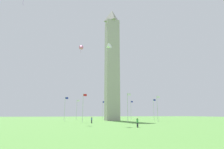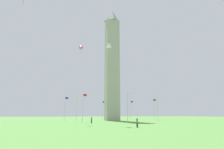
{
  "view_description": "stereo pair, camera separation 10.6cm",
  "coord_description": "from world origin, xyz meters",
  "px_view_note": "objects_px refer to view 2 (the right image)",
  "views": [
    {
      "loc": [
        -18.0,
        -67.29,
        2.28
      ],
      "look_at": [
        0.0,
        0.0,
        17.5
      ],
      "focal_mm": 29.26,
      "sensor_mm": 36.0,
      "label": 1
    },
    {
      "loc": [
        -17.9,
        -67.31,
        2.28
      ],
      "look_at": [
        0.0,
        0.0,
        17.5
      ],
      "focal_mm": 29.26,
      "sensor_mm": 36.0,
      "label": 2
    }
  ],
  "objects_px": {
    "flagpole_sw": "(83,106)",
    "flagpole_w": "(128,106)",
    "person_green_shirt": "(137,123)",
    "kite_pink_delta": "(81,47)",
    "flagpole_n": "(154,108)",
    "flagpole_s": "(65,108)",
    "flagpole_e": "(103,109)",
    "obelisk_monument": "(112,62)",
    "flagpole_se": "(77,109)",
    "flagpole_nw": "(157,107)",
    "kite_white_delta": "(108,47)",
    "person_blue_shirt": "(92,120)",
    "flagpole_ne": "(131,109)"
  },
  "relations": [
    {
      "from": "flagpole_n",
      "to": "person_green_shirt",
      "type": "relative_size",
      "value": 4.9
    },
    {
      "from": "flagpole_n",
      "to": "flagpole_se",
      "type": "bearing_deg",
      "value": 157.5
    },
    {
      "from": "person_blue_shirt",
      "to": "obelisk_monument",
      "type": "bearing_deg",
      "value": 29.09
    },
    {
      "from": "flagpole_w",
      "to": "person_blue_shirt",
      "type": "relative_size",
      "value": 5.2
    },
    {
      "from": "obelisk_monument",
      "to": "person_blue_shirt",
      "type": "relative_size",
      "value": 28.01
    },
    {
      "from": "flagpole_ne",
      "to": "flagpole_se",
      "type": "distance_m",
      "value": 24.41
    },
    {
      "from": "flagpole_s",
      "to": "flagpole_sw",
      "type": "height_order",
      "value": "same"
    },
    {
      "from": "flagpole_s",
      "to": "flagpole_w",
      "type": "bearing_deg",
      "value": -45.0
    },
    {
      "from": "person_green_shirt",
      "to": "kite_pink_delta",
      "type": "xyz_separation_m",
      "value": [
        -8.97,
        17.21,
        19.58
      ]
    },
    {
      "from": "flagpole_se",
      "to": "flagpole_s",
      "type": "height_order",
      "value": "same"
    },
    {
      "from": "flagpole_w",
      "to": "kite_pink_delta",
      "type": "distance_m",
      "value": 21.24
    },
    {
      "from": "obelisk_monument",
      "to": "flagpole_n",
      "type": "xyz_separation_m",
      "value": [
        17.32,
        0.0,
        -18.04
      ]
    },
    {
      "from": "flagpole_ne",
      "to": "flagpole_sw",
      "type": "height_order",
      "value": "same"
    },
    {
      "from": "flagpole_n",
      "to": "flagpole_nw",
      "type": "xyz_separation_m",
      "value": [
        -5.05,
        -12.2,
        0.0
      ]
    },
    {
      "from": "flagpole_n",
      "to": "kite_white_delta",
      "type": "height_order",
      "value": "kite_white_delta"
    },
    {
      "from": "kite_white_delta",
      "to": "person_blue_shirt",
      "type": "bearing_deg",
      "value": 114.43
    },
    {
      "from": "obelisk_monument",
      "to": "flagpole_nw",
      "type": "height_order",
      "value": "obelisk_monument"
    },
    {
      "from": "flagpole_se",
      "to": "flagpole_nw",
      "type": "bearing_deg",
      "value": -45.0
    },
    {
      "from": "flagpole_se",
      "to": "kite_white_delta",
      "type": "height_order",
      "value": "kite_white_delta"
    },
    {
      "from": "flagpole_se",
      "to": "kite_white_delta",
      "type": "relative_size",
      "value": 2.94
    },
    {
      "from": "flagpole_e",
      "to": "obelisk_monument",
      "type": "bearing_deg",
      "value": -90.19
    },
    {
      "from": "flagpole_w",
      "to": "kite_white_delta",
      "type": "xyz_separation_m",
      "value": [
        -7.72,
        -7.42,
        14.52
      ]
    },
    {
      "from": "flagpole_n",
      "to": "flagpole_s",
      "type": "relative_size",
      "value": 1.0
    },
    {
      "from": "flagpole_sw",
      "to": "kite_pink_delta",
      "type": "xyz_separation_m",
      "value": [
        -1.84,
        -6.81,
        15.84
      ]
    },
    {
      "from": "flagpole_w",
      "to": "person_blue_shirt",
      "type": "height_order",
      "value": "flagpole_w"
    },
    {
      "from": "flagpole_n",
      "to": "flagpole_ne",
      "type": "height_order",
      "value": "same"
    },
    {
      "from": "flagpole_n",
      "to": "kite_pink_delta",
      "type": "relative_size",
      "value": 3.36
    },
    {
      "from": "flagpole_w",
      "to": "person_blue_shirt",
      "type": "distance_m",
      "value": 11.25
    },
    {
      "from": "person_blue_shirt",
      "to": "kite_pink_delta",
      "type": "relative_size",
      "value": 0.65
    },
    {
      "from": "flagpole_n",
      "to": "flagpole_se",
      "type": "distance_m",
      "value": 31.89
    },
    {
      "from": "person_green_shirt",
      "to": "kite_white_delta",
      "type": "relative_size",
      "value": 0.6
    },
    {
      "from": "flagpole_s",
      "to": "kite_pink_delta",
      "type": "distance_m",
      "value": 24.96
    },
    {
      "from": "flagpole_ne",
      "to": "person_green_shirt",
      "type": "relative_size",
      "value": 4.9
    },
    {
      "from": "flagpole_se",
      "to": "person_blue_shirt",
      "type": "bearing_deg",
      "value": -86.87
    },
    {
      "from": "flagpole_sw",
      "to": "flagpole_w",
      "type": "xyz_separation_m",
      "value": [
        12.2,
        -5.05,
        0.0
      ]
    },
    {
      "from": "flagpole_se",
      "to": "kite_pink_delta",
      "type": "height_order",
      "value": "kite_pink_delta"
    },
    {
      "from": "flagpole_ne",
      "to": "flagpole_s",
      "type": "height_order",
      "value": "same"
    },
    {
      "from": "person_green_shirt",
      "to": "flagpole_e",
      "type": "bearing_deg",
      "value": 1.04
    },
    {
      "from": "obelisk_monument",
      "to": "flagpole_ne",
      "type": "bearing_deg",
      "value": 44.87
    },
    {
      "from": "flagpole_n",
      "to": "flagpole_ne",
      "type": "relative_size",
      "value": 1.0
    },
    {
      "from": "flagpole_e",
      "to": "flagpole_sw",
      "type": "height_order",
      "value": "same"
    },
    {
      "from": "kite_white_delta",
      "to": "flagpole_n",
      "type": "bearing_deg",
      "value": 44.66
    },
    {
      "from": "flagpole_ne",
      "to": "flagpole_nw",
      "type": "distance_m",
      "value": 24.41
    },
    {
      "from": "flagpole_s",
      "to": "person_blue_shirt",
      "type": "height_order",
      "value": "flagpole_s"
    },
    {
      "from": "flagpole_ne",
      "to": "flagpole_e",
      "type": "relative_size",
      "value": 1.0
    },
    {
      "from": "flagpole_s",
      "to": "flagpole_nw",
      "type": "relative_size",
      "value": 1.0
    },
    {
      "from": "kite_pink_delta",
      "to": "obelisk_monument",
      "type": "bearing_deg",
      "value": 53.66
    },
    {
      "from": "person_green_shirt",
      "to": "flagpole_se",
      "type": "bearing_deg",
      "value": 14.83
    },
    {
      "from": "person_blue_shirt",
      "to": "flagpole_se",
      "type": "bearing_deg",
      "value": 61.72
    },
    {
      "from": "flagpole_ne",
      "to": "flagpole_nw",
      "type": "height_order",
      "value": "same"
    }
  ]
}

